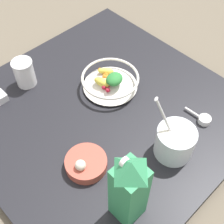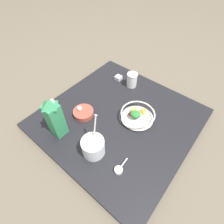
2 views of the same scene
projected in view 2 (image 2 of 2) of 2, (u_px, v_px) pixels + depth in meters
The scene contains 9 objects.
ground_plane at pixel (119, 120), 1.20m from camera, with size 6.00×6.00×0.00m, color #665B4C.
countertop at pixel (119, 118), 1.19m from camera, with size 0.95×0.95×0.04m.
fruit_bowl at pixel (137, 115), 1.14m from camera, with size 0.22×0.22×0.09m.
milk_carton at pixel (55, 118), 0.99m from camera, with size 0.08×0.08×0.28m.
yogurt_tub at pixel (93, 146), 0.96m from camera, with size 0.13×0.15×0.24m.
drinking_cup at pixel (132, 80), 1.34m from camera, with size 0.08×0.08×0.11m.
spice_jar at pixel (118, 78), 1.42m from camera, with size 0.05×0.05×0.03m.
measuring_scoop at pixel (119, 170), 0.93m from camera, with size 0.05×0.11×0.02m.
garlic_bowl at pixel (83, 112), 1.17m from camera, with size 0.14×0.14×0.06m.
Camera 2 is at (-0.44, 0.60, 0.95)m, focal length 28.00 mm.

